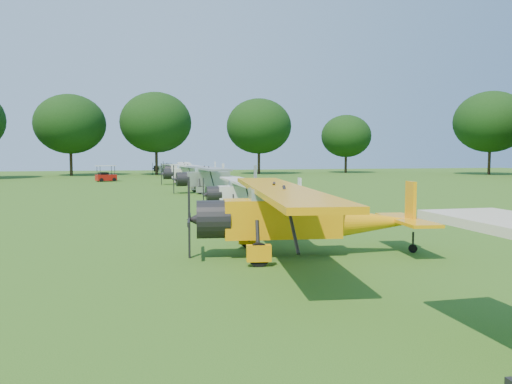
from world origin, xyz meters
TOP-DOWN VIEW (x-y plane):
  - ground at (0.00, 0.00)m, footprint 160.00×160.00m
  - tree_belt at (3.57, 0.16)m, footprint 137.36×130.27m
  - aircraft_2 at (-0.12, -8.02)m, footprint 7.68×12.21m
  - aircraft_3 at (1.24, 4.85)m, footprint 6.03×9.58m
  - aircraft_4 at (1.18, 18.38)m, footprint 7.46×11.88m
  - aircraft_5 at (0.65, 30.85)m, footprint 7.27×11.56m
  - aircraft_6 at (1.60, 43.79)m, footprint 7.34×11.70m
  - aircraft_7 at (0.05, 57.20)m, footprint 6.11×9.72m
  - golf_cart at (-8.76, 38.60)m, footprint 2.54×2.05m

SIDE VIEW (x-z plane):
  - ground at x=0.00m, z-range 0.00..0.00m
  - golf_cart at x=-8.76m, z-range -0.31..1.58m
  - aircraft_3 at x=1.24m, z-range 0.16..2.05m
  - aircraft_7 at x=0.05m, z-range 0.16..2.07m
  - aircraft_5 at x=0.65m, z-range 0.19..2.46m
  - aircraft_6 at x=1.60m, z-range 0.19..2.50m
  - aircraft_4 at x=1.18m, z-range 0.20..2.54m
  - aircraft_2 at x=-0.12m, z-range 0.20..2.60m
  - tree_belt at x=3.57m, z-range 0.77..15.29m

